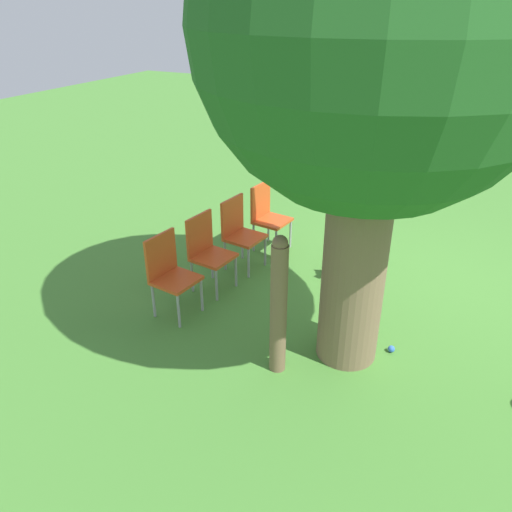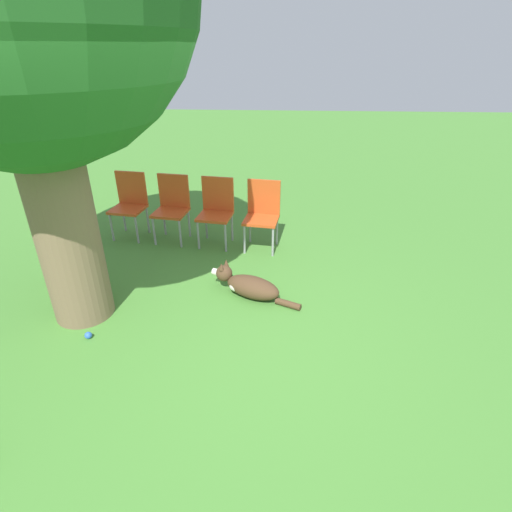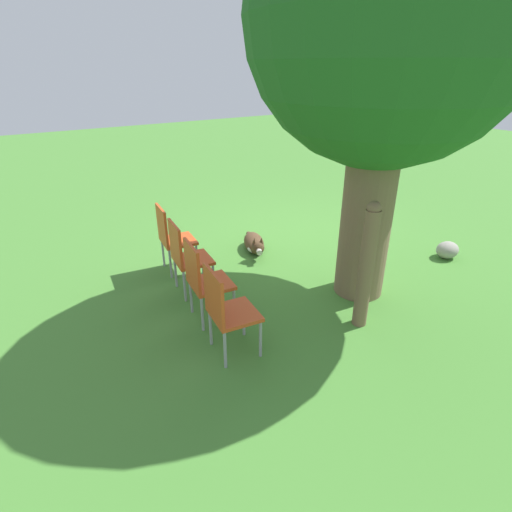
% 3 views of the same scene
% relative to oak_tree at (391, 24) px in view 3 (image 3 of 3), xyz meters
% --- Properties ---
extents(ground_plane, '(30.00, 30.00, 0.00)m').
position_rel_oak_tree_xyz_m(ground_plane, '(-0.37, -1.31, -2.88)').
color(ground_plane, '#478433').
extents(oak_tree, '(2.81, 2.81, 4.35)m').
position_rel_oak_tree_xyz_m(oak_tree, '(0.00, 0.00, 0.00)').
color(oak_tree, '#7A6047').
rests_on(oak_tree, ground_plane).
extents(dog, '(0.54, 1.02, 0.35)m').
position_rel_oak_tree_xyz_m(dog, '(0.43, -1.67, -2.76)').
color(dog, '#513823').
rests_on(dog, ground_plane).
extents(fence_post, '(0.15, 0.15, 1.38)m').
position_rel_oak_tree_xyz_m(fence_post, '(0.51, 0.51, -2.18)').
color(fence_post, brown).
rests_on(fence_post, ground_plane).
extents(red_chair_0, '(0.47, 0.49, 0.91)m').
position_rel_oak_tree_xyz_m(red_chair_0, '(1.68, -1.77, -2.37)').
color(red_chair_0, '#D14C1E').
rests_on(red_chair_0, ground_plane).
extents(red_chair_1, '(0.47, 0.49, 0.91)m').
position_rel_oak_tree_xyz_m(red_chair_1, '(1.77, -1.13, -2.37)').
color(red_chair_1, '#D14C1E').
rests_on(red_chair_1, ground_plane).
extents(red_chair_2, '(0.47, 0.49, 0.91)m').
position_rel_oak_tree_xyz_m(red_chair_2, '(1.86, -0.50, -2.37)').
color(red_chair_2, '#D14C1E').
rests_on(red_chair_2, ground_plane).
extents(red_chair_3, '(0.47, 0.49, 0.91)m').
position_rel_oak_tree_xyz_m(red_chair_3, '(1.95, 0.14, -2.37)').
color(red_chair_3, '#D14C1E').
rests_on(red_chair_3, ground_plane).
extents(tennis_ball, '(0.07, 0.07, 0.07)m').
position_rel_oak_tree_xyz_m(tennis_ball, '(-0.40, -0.21, -2.85)').
color(tennis_ball, blue).
rests_on(tennis_ball, ground_plane).
extents(garden_rock, '(0.34, 0.28, 0.24)m').
position_rel_oak_tree_xyz_m(garden_rock, '(-1.77, 0.06, -2.76)').
color(garden_rock, gray).
rests_on(garden_rock, ground_plane).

